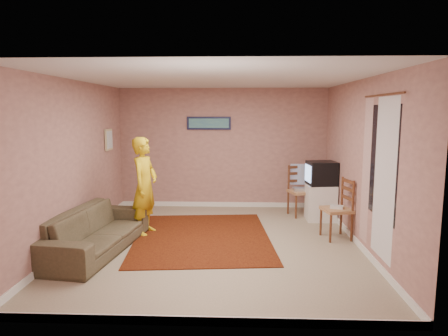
{
  "coord_description": "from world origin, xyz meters",
  "views": [
    {
      "loc": [
        0.37,
        -6.18,
        2.12
      ],
      "look_at": [
        0.1,
        0.6,
        1.14
      ],
      "focal_mm": 32.0,
      "sensor_mm": 36.0,
      "label": 1
    }
  ],
  "objects_px": {
    "chair_a": "(301,185)",
    "sofa": "(96,231)",
    "crt_tv": "(321,173)",
    "tv_cabinet": "(321,202)",
    "person": "(145,186)",
    "chair_b": "(337,202)"
  },
  "relations": [
    {
      "from": "chair_a",
      "to": "sofa",
      "type": "xyz_separation_m",
      "value": [
        -3.42,
        -2.22,
        -0.3
      ]
    },
    {
      "from": "crt_tv",
      "to": "sofa",
      "type": "xyz_separation_m",
      "value": [
        -3.74,
        -1.91,
        -0.6
      ]
    },
    {
      "from": "tv_cabinet",
      "to": "crt_tv",
      "type": "relative_size",
      "value": 1.2
    },
    {
      "from": "tv_cabinet",
      "to": "chair_a",
      "type": "bearing_deg",
      "value": 136.43
    },
    {
      "from": "person",
      "to": "chair_a",
      "type": "bearing_deg",
      "value": -52.47
    },
    {
      "from": "chair_b",
      "to": "sofa",
      "type": "distance_m",
      "value": 3.87
    },
    {
      "from": "sofa",
      "to": "tv_cabinet",
      "type": "bearing_deg",
      "value": -55.6
    },
    {
      "from": "crt_tv",
      "to": "sofa",
      "type": "distance_m",
      "value": 4.24
    },
    {
      "from": "tv_cabinet",
      "to": "chair_b",
      "type": "bearing_deg",
      "value": -88.3
    },
    {
      "from": "crt_tv",
      "to": "sofa",
      "type": "relative_size",
      "value": 0.26
    },
    {
      "from": "chair_b",
      "to": "person",
      "type": "relative_size",
      "value": 0.33
    },
    {
      "from": "sofa",
      "to": "person",
      "type": "xyz_separation_m",
      "value": [
        0.54,
        0.92,
        0.52
      ]
    },
    {
      "from": "crt_tv",
      "to": "chair_a",
      "type": "height_order",
      "value": "crt_tv"
    },
    {
      "from": "crt_tv",
      "to": "person",
      "type": "relative_size",
      "value": 0.35
    },
    {
      "from": "crt_tv",
      "to": "sofa",
      "type": "bearing_deg",
      "value": -159.52
    },
    {
      "from": "chair_b",
      "to": "sofa",
      "type": "height_order",
      "value": "chair_b"
    },
    {
      "from": "chair_a",
      "to": "chair_b",
      "type": "bearing_deg",
      "value": -93.64
    },
    {
      "from": "crt_tv",
      "to": "chair_b",
      "type": "distance_m",
      "value": 1.17
    },
    {
      "from": "chair_b",
      "to": "person",
      "type": "xyz_separation_m",
      "value": [
        -3.24,
        0.15,
        0.23
      ]
    },
    {
      "from": "chair_b",
      "to": "sofa",
      "type": "xyz_separation_m",
      "value": [
        -3.78,
        -0.77,
        -0.29
      ]
    },
    {
      "from": "tv_cabinet",
      "to": "chair_b",
      "type": "distance_m",
      "value": 1.16
    },
    {
      "from": "tv_cabinet",
      "to": "chair_b",
      "type": "xyz_separation_m",
      "value": [
        0.03,
        -1.13,
        0.26
      ]
    }
  ]
}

